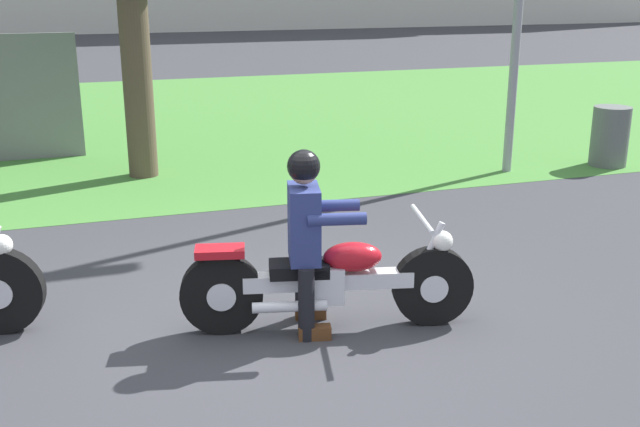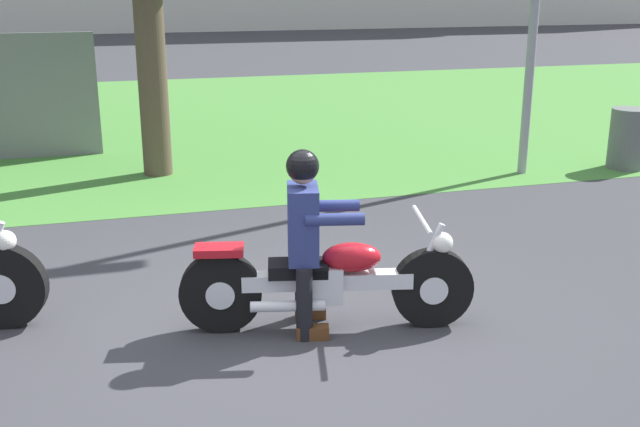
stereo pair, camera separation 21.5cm
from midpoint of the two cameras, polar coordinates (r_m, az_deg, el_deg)
ground at (r=5.88m, az=-2.43°, el=-8.59°), size 120.00×120.00×0.00m
grass_verge at (r=14.62m, az=-11.04°, el=6.81°), size 60.00×12.00×0.01m
motorcycle_lead at (r=5.75m, az=1.70°, el=-5.05°), size 2.18×0.79×0.86m
rider_lead at (r=5.59m, az=0.01°, el=-1.03°), size 0.62×0.54×1.39m
trash_can at (r=11.50m, az=22.43°, el=5.16°), size 0.51×0.51×0.83m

